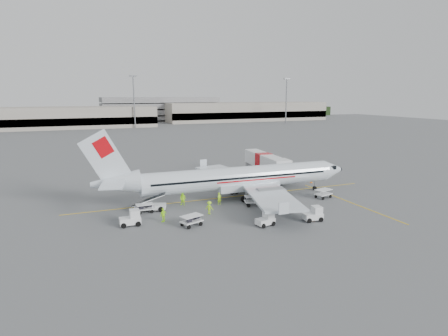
{
  "coord_description": "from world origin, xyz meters",
  "views": [
    {
      "loc": [
        -19.57,
        -46.92,
        14.11
      ],
      "look_at": [
        0.0,
        2.0,
        3.8
      ],
      "focal_mm": 30.0,
      "sensor_mm": 36.0,
      "label": 1
    }
  ],
  "objects": [
    {
      "name": "crew_c",
      "position": [
        -5.17,
        -6.19,
        0.8
      ],
      "size": [
        1.13,
        1.18,
        1.61
      ],
      "primitive_type": "imported",
      "rotation": [
        0.0,
        0.0,
        2.28
      ],
      "color": "#A0E31A",
      "rests_on": "ground"
    },
    {
      "name": "tug_mid",
      "position": [
        -0.84,
        -12.26,
        0.78
      ],
      "size": [
        2.21,
        1.52,
        1.56
      ],
      "primitive_type": null,
      "rotation": [
        0.0,
        0.0,
        0.19
      ],
      "color": "white",
      "rests_on": "ground"
    },
    {
      "name": "cart_loaded_b",
      "position": [
        -12.28,
        -2.72,
        0.55
      ],
      "size": [
        2.14,
        1.31,
        1.1
      ],
      "primitive_type": null,
      "rotation": [
        0.0,
        0.0,
        0.03
      ],
      "color": "white",
      "rests_on": "ground"
    },
    {
      "name": "jet_bridge",
      "position": [
        10.27,
        9.29,
        2.14
      ],
      "size": [
        4.22,
        16.47,
        4.28
      ],
      "primitive_type": null,
      "rotation": [
        0.0,
        0.0,
        -0.07
      ],
      "color": "white",
      "rests_on": "ground"
    },
    {
      "name": "cart_empty_b",
      "position": [
        12.0,
        -5.29,
        0.62
      ],
      "size": [
        2.65,
        1.97,
        1.23
      ],
      "primitive_type": null,
      "rotation": [
        0.0,
        0.0,
        0.27
      ],
      "color": "white",
      "rests_on": "ground"
    },
    {
      "name": "cone_nose",
      "position": [
        15.76,
        2.98,
        0.29
      ],
      "size": [
        0.35,
        0.35,
        0.57
      ],
      "primitive_type": "cone",
      "color": "orange",
      "rests_on": "ground"
    },
    {
      "name": "mast_east",
      "position": [
        80.0,
        118.0,
        11.0
      ],
      "size": [
        3.2,
        1.2,
        22.0
      ],
      "primitive_type": null,
      "color": "slate",
      "rests_on": "ground"
    },
    {
      "name": "cone_port",
      "position": [
        -3.3,
        9.37,
        0.31
      ],
      "size": [
        0.38,
        0.38,
        0.61
      ],
      "primitive_type": "cone",
      "color": "orange",
      "rests_on": "ground"
    },
    {
      "name": "cart_loaded_a",
      "position": [
        -8.39,
        -9.41,
        0.61
      ],
      "size": [
        2.67,
        2.11,
        1.22
      ],
      "primitive_type": null,
      "rotation": [
        0.0,
        0.0,
        0.36
      ],
      "color": "white",
      "rests_on": "ground"
    },
    {
      "name": "tug_fore",
      "position": [
        4.95,
        -12.84,
        0.84
      ],
      "size": [
        2.27,
        1.44,
        1.67
      ],
      "primitive_type": null,
      "rotation": [
        0.0,
        0.0,
        -0.09
      ],
      "color": "white",
      "rests_on": "ground"
    },
    {
      "name": "belt_loader",
      "position": [
        -11.47,
        -2.04,
        1.36
      ],
      "size": [
        5.36,
        3.32,
        2.72
      ],
      "primitive_type": null,
      "rotation": [
        0.0,
        0.0,
        -0.31
      ],
      "color": "white",
      "rests_on": "ground"
    },
    {
      "name": "treeline",
      "position": [
        0.0,
        175.0,
        3.0
      ],
      "size": [
        300.0,
        3.0,
        6.0
      ],
      "primitive_type": null,
      "color": "black",
      "rests_on": "ground"
    },
    {
      "name": "mast_center",
      "position": [
        5.0,
        118.0,
        11.0
      ],
      "size": [
        3.2,
        1.2,
        22.0
      ],
      "primitive_type": null,
      "color": "slate",
      "rests_on": "ground"
    },
    {
      "name": "crew_b",
      "position": [
        -7.15,
        -1.5,
        0.89
      ],
      "size": [
        1.09,
        1.08,
        1.78
      ],
      "primitive_type": "imported",
      "rotation": [
        0.0,
        0.0,
        -0.76
      ],
      "color": "#A0E31A",
      "rests_on": "ground"
    },
    {
      "name": "crew_a",
      "position": [
        -2.6,
        -2.84,
        0.79
      ],
      "size": [
        0.66,
        0.53,
        1.58
      ],
      "primitive_type": "imported",
      "rotation": [
        0.0,
        0.0,
        0.29
      ],
      "color": "#A0E31A",
      "rests_on": "ground"
    },
    {
      "name": "cart_empty_a",
      "position": [
        1.4,
        -5.07,
        0.65
      ],
      "size": [
        2.77,
        2.05,
        1.29
      ],
      "primitive_type": null,
      "rotation": [
        0.0,
        0.0,
        -0.26
      ],
      "color": "white",
      "rests_on": "ground"
    },
    {
      "name": "parking_garage",
      "position": [
        25.0,
        160.0,
        7.0
      ],
      "size": [
        62.0,
        24.0,
        14.0
      ],
      "primitive_type": null,
      "color": "slate",
      "rests_on": "ground"
    },
    {
      "name": "tug_aft",
      "position": [
        -14.61,
        -6.74,
        0.88
      ],
      "size": [
        2.28,
        1.33,
        1.75
      ],
      "primitive_type": null,
      "rotation": [
        0.0,
        0.0,
        -0.01
      ],
      "color": "white",
      "rests_on": "ground"
    },
    {
      "name": "crew_d",
      "position": [
        -10.94,
        -6.89,
        0.81
      ],
      "size": [
        1.01,
        0.83,
        1.61
      ],
      "primitive_type": "imported",
      "rotation": [
        0.0,
        0.0,
        3.69
      ],
      "color": "#A0E31A",
      "rests_on": "ground"
    },
    {
      "name": "aircraft",
      "position": [
        1.21,
        -0.99,
        4.98
      ],
      "size": [
        36.72,
        29.09,
        9.95
      ],
      "primitive_type": null,
      "rotation": [
        0.0,
        0.0,
        -0.02
      ],
      "color": "white",
      "rests_on": "ground"
    },
    {
      "name": "terminal_east",
      "position": [
        70.0,
        145.0,
        5.0
      ],
      "size": [
        90.0,
        26.0,
        10.0
      ],
      "primitive_type": null,
      "color": "gray",
      "rests_on": "ground"
    },
    {
      "name": "ground",
      "position": [
        0.0,
        0.0,
        0.0
      ],
      "size": [
        360.0,
        360.0,
        0.0
      ],
      "primitive_type": "plane",
      "color": "#56595B"
    },
    {
      "name": "terminal_west",
      "position": [
        -40.0,
        130.0,
        4.5
      ],
      "size": [
        110.0,
        22.0,
        9.0
      ],
      "primitive_type": null,
      "color": "gray",
      "rests_on": "ground"
    },
    {
      "name": "stripe_cross",
      "position": [
        14.0,
        -8.0,
        0.01
      ],
      "size": [
        0.2,
        20.0,
        0.01
      ],
      "primitive_type": "cube",
      "color": "yellow",
      "rests_on": "ground"
    },
    {
      "name": "stripe_lead",
      "position": [
        0.0,
        0.0,
        0.01
      ],
      "size": [
        44.0,
        0.2,
        0.01
      ],
      "primitive_type": "cube",
      "color": "yellow",
      "rests_on": "ground"
    },
    {
      "name": "cone_stbd",
      "position": [
        4.83,
        -12.84,
        0.28
      ],
      "size": [
        0.35,
        0.35,
        0.57
      ],
      "primitive_type": "cone",
      "color": "orange",
      "rests_on": "ground"
    }
  ]
}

